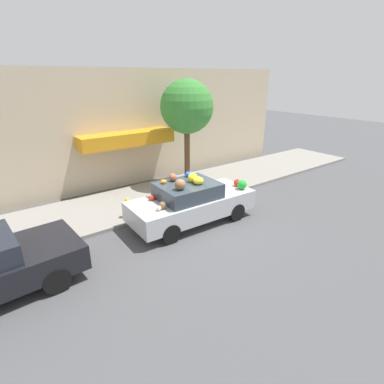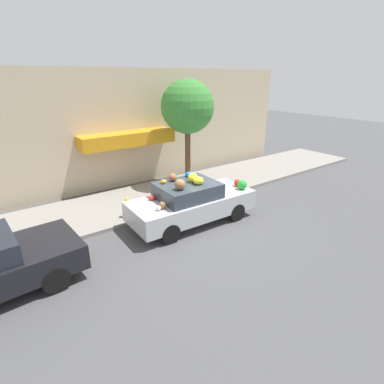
% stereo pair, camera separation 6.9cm
% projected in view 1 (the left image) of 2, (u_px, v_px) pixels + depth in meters
% --- Properties ---
extents(ground_plane, '(60.00, 60.00, 0.00)m').
position_uv_depth(ground_plane, '(194.00, 223.00, 10.11)').
color(ground_plane, '#4C4C4F').
extents(sidewalk_curb, '(24.00, 3.20, 0.12)m').
position_uv_depth(sidewalk_curb, '(154.00, 197.00, 12.11)').
color(sidewalk_curb, gray).
rests_on(sidewalk_curb, ground).
extents(building_facade, '(18.00, 1.20, 4.95)m').
position_uv_depth(building_facade, '(125.00, 130.00, 12.88)').
color(building_facade, '#C6B293').
rests_on(building_facade, ground).
extents(street_tree, '(2.20, 2.20, 4.43)m').
position_uv_depth(street_tree, '(187.00, 107.00, 12.29)').
color(street_tree, brown).
rests_on(street_tree, sidewalk_curb).
extents(fire_hydrant, '(0.20, 0.20, 0.70)m').
position_uv_depth(fire_hydrant, '(128.00, 208.00, 10.14)').
color(fire_hydrant, gold).
rests_on(fire_hydrant, sidewalk_curb).
extents(art_car, '(4.27, 1.83, 1.75)m').
position_uv_depth(art_car, '(191.00, 202.00, 9.90)').
color(art_car, '#B7BABF').
rests_on(art_car, ground).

